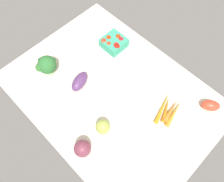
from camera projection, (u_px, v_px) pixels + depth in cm
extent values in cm
cube|color=beige|center=(112.00, 94.00, 116.52)|extent=(104.00, 76.00, 2.00)
ellipsoid|color=#593569|center=(80.00, 81.00, 115.18)|extent=(9.45, 13.09, 6.08)
cube|color=teal|center=(114.00, 43.00, 126.96)|extent=(11.95, 11.95, 5.32)
sphere|color=red|center=(104.00, 41.00, 124.86)|extent=(3.09, 3.09, 3.09)
sphere|color=red|center=(116.00, 45.00, 123.38)|extent=(3.18, 3.18, 3.18)
sphere|color=red|center=(109.00, 38.00, 125.75)|extent=(2.77, 2.77, 2.77)
sphere|color=red|center=(121.00, 39.00, 125.20)|extent=(2.64, 2.64, 2.64)
sphere|color=red|center=(117.00, 47.00, 122.90)|extent=(3.07, 3.07, 3.07)
sphere|color=red|center=(118.00, 37.00, 126.12)|extent=(2.81, 2.81, 2.81)
sphere|color=red|center=(109.00, 44.00, 124.15)|extent=(2.81, 2.81, 2.81)
cylinder|color=#9AC78B|center=(50.00, 71.00, 119.49)|extent=(4.00, 4.00, 3.82)
sphere|color=#2E6D32|center=(47.00, 65.00, 114.65)|extent=(9.44, 9.44, 9.44)
sphere|color=#356832|center=(53.00, 60.00, 115.66)|extent=(2.94, 2.94, 2.94)
sphere|color=#266839|center=(41.00, 60.00, 114.74)|extent=(2.97, 2.97, 2.97)
sphere|color=#306E2E|center=(40.00, 67.00, 113.43)|extent=(4.25, 4.25, 4.25)
cone|color=orange|center=(174.00, 113.00, 109.43)|extent=(5.29, 15.38, 2.19)
cone|color=orange|center=(171.00, 111.00, 109.54)|extent=(5.10, 13.15, 2.81)
cone|color=orange|center=(166.00, 109.00, 110.34)|extent=(7.88, 12.84, 2.16)
cone|color=orange|center=(162.00, 108.00, 110.80)|extent=(7.33, 17.17, 2.04)
sphere|color=#A2B54C|center=(103.00, 127.00, 103.92)|extent=(6.73, 6.73, 6.73)
sphere|color=brown|center=(82.00, 148.00, 98.97)|extent=(7.61, 7.61, 7.61)
ellipsoid|color=#D9402A|center=(211.00, 105.00, 109.61)|extent=(10.18, 9.39, 5.20)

